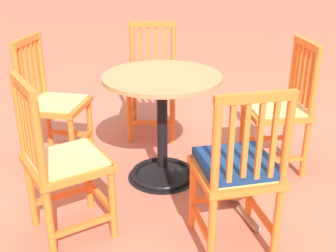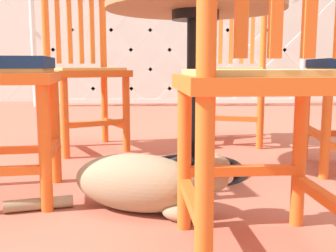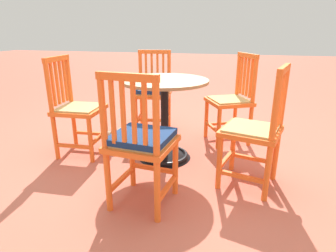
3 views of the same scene
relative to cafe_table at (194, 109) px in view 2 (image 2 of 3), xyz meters
name	(u,v)px [view 2 (image 2 of 3)]	position (x,y,z in m)	size (l,w,h in m)	color
ground_plane	(216,176)	(0.09, -0.05, -0.28)	(24.00, 24.00, 0.00)	#BC604C
lattice_fence_panel	(170,50)	(-0.03, 3.09, 0.38)	(3.91, 0.06, 1.32)	white
cafe_table	(194,109)	(0.00, 0.00, 0.00)	(0.76, 0.76, 0.73)	black
orange_chair_by_planter	(84,73)	(-0.58, 0.56, 0.15)	(0.54, 0.54, 0.91)	orange
orange_chair_near_fence	(267,83)	(0.10, -0.82, 0.15)	(0.42, 0.42, 0.91)	orange
orange_chair_tucked_in	(234,72)	(0.31, 0.76, 0.15)	(0.49, 0.49, 0.91)	orange
tabby_cat	(148,184)	(-0.19, -0.49, -0.19)	(0.74, 0.33, 0.23)	#9E896B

